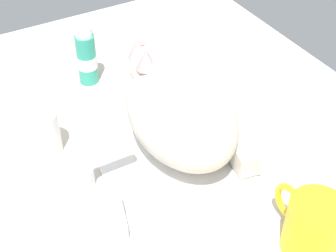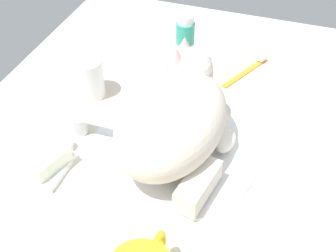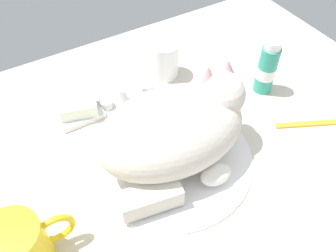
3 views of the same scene
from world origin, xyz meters
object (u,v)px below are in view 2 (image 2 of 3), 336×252
object	(u,v)px
faucet	(84,123)
soap_bar	(46,160)
toothpaste_bottle	(185,44)
cat	(175,117)
toothbrush	(248,70)
rinse_cup	(88,78)

from	to	relation	value
faucet	soap_bar	size ratio (longest dim) A/B	1.70
soap_bar	toothpaste_bottle	size ratio (longest dim) A/B	0.59
cat	faucet	bearing A→B (deg)	93.28
soap_bar	toothpaste_bottle	distance (cm)	39.67
cat	toothbrush	bearing A→B (deg)	-14.42
toothpaste_bottle	rinse_cup	bearing A→B (deg)	136.30
rinse_cup	soap_bar	size ratio (longest dim) A/B	1.12
rinse_cup	toothpaste_bottle	bearing A→B (deg)	-43.70
soap_bar	toothbrush	xyz separation A→B (cm)	(40.06, -26.13, -2.05)
faucet	toothpaste_bottle	xyz separation A→B (cm)	(26.96, -10.77, 3.37)
toothpaste_bottle	faucet	bearing A→B (deg)	158.22
soap_bar	cat	bearing A→B (deg)	-58.50
faucet	cat	xyz separation A→B (cm)	(0.98, -17.06, 5.35)
faucet	rinse_cup	size ratio (longest dim) A/B	1.51
faucet	soap_bar	world-z (taller)	faucet
faucet	toothpaste_bottle	size ratio (longest dim) A/B	1.00
faucet	cat	bearing A→B (deg)	-86.72
faucet	toothpaste_bottle	world-z (taller)	toothpaste_bottle
cat	rinse_cup	distance (cm)	24.04
cat	rinse_cup	xyz separation A→B (cm)	(10.02, 21.54, -3.67)
cat	toothpaste_bottle	world-z (taller)	cat
faucet	rinse_cup	distance (cm)	12.00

